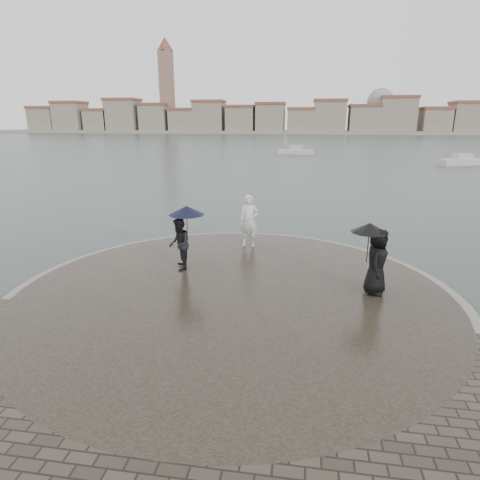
# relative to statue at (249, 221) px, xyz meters

# --- Properties ---
(ground) EXTENTS (400.00, 400.00, 0.00)m
(ground) POSITION_rel_statue_xyz_m (0.11, -7.69, -1.34)
(ground) COLOR #2B3835
(ground) RESTS_ON ground
(kerb_ring) EXTENTS (12.50, 12.50, 0.32)m
(kerb_ring) POSITION_rel_statue_xyz_m (0.11, -4.19, -1.18)
(kerb_ring) COLOR gray
(kerb_ring) RESTS_ON ground
(quay_tip) EXTENTS (11.90, 11.90, 0.36)m
(quay_tip) POSITION_rel_statue_xyz_m (0.11, -4.19, -1.16)
(quay_tip) COLOR #2D261E
(quay_tip) RESTS_ON ground
(statue) EXTENTS (0.73, 0.50, 1.95)m
(statue) POSITION_rel_statue_xyz_m (0.00, 0.00, 0.00)
(statue) COLOR silver
(statue) RESTS_ON quay_tip
(visitor_left) EXTENTS (1.23, 1.14, 2.04)m
(visitor_left) POSITION_rel_statue_xyz_m (-1.77, -2.74, 0.17)
(visitor_left) COLOR black
(visitor_left) RESTS_ON quay_tip
(visitor_right) EXTENTS (1.15, 1.11, 1.95)m
(visitor_right) POSITION_rel_statue_xyz_m (3.92, -3.72, 0.13)
(visitor_right) COLOR black
(visitor_right) RESTS_ON quay_tip
(far_skyline) EXTENTS (260.00, 20.00, 37.00)m
(far_skyline) POSITION_rel_statue_xyz_m (-6.18, 153.02, 4.27)
(far_skyline) COLOR gray
(far_skyline) RESTS_ON ground
(boats) EXTENTS (24.90, 15.88, 1.50)m
(boats) POSITION_rel_statue_xyz_m (10.35, 42.52, -0.96)
(boats) COLOR #BBB4A8
(boats) RESTS_ON ground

